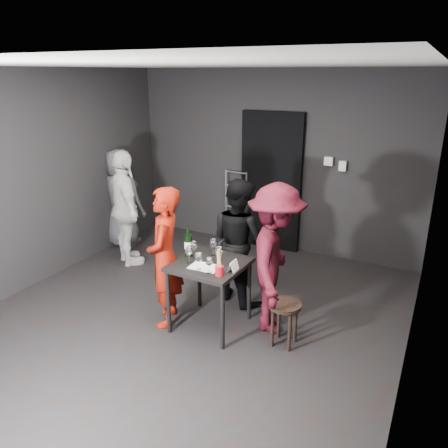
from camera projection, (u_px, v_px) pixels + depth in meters
The scene contains 26 objects.
floor at pixel (188, 319), 4.93m from camera, with size 4.50×5.00×0.02m, color black.
ceiling at pixel (181, 65), 4.04m from camera, with size 4.50×5.00×0.02m, color silver.
wall_back at pixel (273, 162), 6.58m from camera, with size 4.50×0.04×2.70m, color black.
wall_left at pixel (32, 181), 5.46m from camera, with size 0.04×5.00×2.70m, color black.
wall_right at pixel (422, 241), 3.51m from camera, with size 0.04×5.00×2.70m, color black.
doorway at pixel (271, 182), 6.63m from camera, with size 0.95×0.10×2.10m, color black.
wallbox_upper at pixel (329, 161), 6.14m from camera, with size 0.12×0.06×0.12m, color #B7B7B2.
wallbox_lower at pixel (343, 166), 6.07m from camera, with size 0.10×0.06×0.14m, color #B7B7B2.
hand_truck at pixel (235, 230), 7.05m from camera, with size 0.39×0.34×1.18m.
tasting_table at pixel (210, 271), 4.59m from camera, with size 0.72×0.72×0.75m.
stool at pixel (285, 312), 4.36m from camera, with size 0.33×0.33×0.47m.
server_red at pixel (165, 256), 4.63m from camera, with size 0.58×0.38×1.58m, color maroon.
woman_black at pixel (239, 241), 5.14m from camera, with size 0.73×0.40×1.51m, color black.
man_maroon at pixel (275, 254), 4.50m from camera, with size 1.11×0.51×1.72m, color #440C18.
bystander_cream at pixel (125, 204), 6.08m from camera, with size 1.05×0.50×1.80m, color white.
bystander_grey at pixel (121, 197), 6.81m from camera, with size 0.78×0.42×1.59m, color #53545B.
tasting_mat at pixel (205, 267), 4.46m from camera, with size 0.31×0.20×0.00m, color white.
wine_glass_a at pixel (189, 254), 4.52m from camera, with size 0.08×0.08×0.21m, color white, non-canonical shape.
wine_glass_b at pixel (194, 248), 4.68m from camera, with size 0.07×0.07×0.19m, color white, non-canonical shape.
wine_glass_c at pixel (213, 246), 4.72m from camera, with size 0.08×0.08×0.20m, color white, non-canonical shape.
wine_glass_d at pixel (199, 261), 4.36m from camera, with size 0.08×0.08×0.20m, color white, non-canonical shape.
wine_glass_e at pixel (209, 265), 4.30m from camera, with size 0.07×0.07×0.18m, color white, non-canonical shape.
wine_glass_f at pixel (218, 255), 4.50m from camera, with size 0.08×0.08×0.21m, color white, non-canonical shape.
wine_bottle at pixel (188, 245), 4.68m from camera, with size 0.08×0.08×0.34m.
breadstick_cup at pixel (219, 264), 4.24m from camera, with size 0.09×0.09×0.27m.
reserved_card at pixel (232, 265), 4.37m from camera, with size 0.09×0.14×0.11m, color white, non-canonical shape.
Camera 1 is at (2.33, -3.64, 2.64)m, focal length 35.00 mm.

